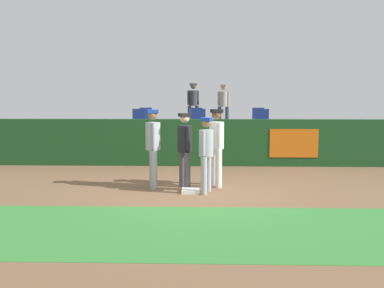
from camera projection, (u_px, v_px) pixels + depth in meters
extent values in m
plane|color=brown|center=(196.00, 194.00, 9.25)|extent=(60.00, 60.00, 0.00)
cube|color=#388438|center=(193.00, 230.00, 6.76)|extent=(18.00, 2.80, 0.01)
cube|color=white|center=(191.00, 191.00, 9.42)|extent=(0.40, 0.40, 0.08)
cylinder|color=white|center=(214.00, 166.00, 10.23)|extent=(0.16, 0.16, 0.92)
cylinder|color=white|center=(219.00, 169.00, 9.91)|extent=(0.16, 0.16, 0.92)
cylinder|color=white|center=(217.00, 135.00, 9.98)|extent=(0.45, 0.45, 0.65)
sphere|color=brown|center=(217.00, 114.00, 9.92)|extent=(0.24, 0.24, 0.24)
cube|color=black|center=(217.00, 111.00, 9.91)|extent=(0.32, 0.32, 0.08)
cylinder|color=white|center=(214.00, 134.00, 10.18)|extent=(0.09, 0.09, 0.61)
cylinder|color=white|center=(219.00, 135.00, 9.77)|extent=(0.09, 0.09, 0.61)
ellipsoid|color=brown|center=(218.00, 144.00, 10.24)|extent=(0.17, 0.23, 0.28)
cylinder|color=#9EA3AD|center=(208.00, 173.00, 9.48)|extent=(0.14, 0.14, 0.84)
cylinder|color=#9EA3AD|center=(204.00, 176.00, 9.20)|extent=(0.14, 0.14, 0.84)
cylinder|color=#9EA3AD|center=(206.00, 143.00, 9.26)|extent=(0.41, 0.41, 0.59)
sphere|color=#8C6647|center=(206.00, 122.00, 9.21)|extent=(0.22, 0.22, 0.22)
cube|color=#193899|center=(206.00, 119.00, 9.20)|extent=(0.29, 0.29, 0.08)
cylinder|color=#9EA3AD|center=(209.00, 141.00, 9.44)|extent=(0.09, 0.09, 0.55)
cylinder|color=#9EA3AD|center=(203.00, 143.00, 9.07)|extent=(0.09, 0.09, 0.55)
cylinder|color=#9EA3AD|center=(153.00, 167.00, 10.06)|extent=(0.16, 0.16, 0.92)
cylinder|color=#9EA3AD|center=(154.00, 170.00, 9.74)|extent=(0.16, 0.16, 0.92)
cylinder|color=#9EA3AD|center=(153.00, 136.00, 9.81)|extent=(0.42, 0.42, 0.65)
sphere|color=#8C6647|center=(153.00, 115.00, 9.75)|extent=(0.24, 0.24, 0.24)
cube|color=#193899|center=(153.00, 111.00, 9.75)|extent=(0.30, 0.30, 0.08)
cylinder|color=#9EA3AD|center=(152.00, 134.00, 10.02)|extent=(0.09, 0.09, 0.61)
cylinder|color=#9EA3AD|center=(154.00, 136.00, 9.60)|extent=(0.09, 0.09, 0.61)
cylinder|color=#4C4C51|center=(182.00, 169.00, 9.95)|extent=(0.15, 0.15, 0.88)
cylinder|color=#4C4C51|center=(187.00, 171.00, 9.66)|extent=(0.15, 0.15, 0.88)
cylinder|color=black|center=(185.00, 139.00, 9.72)|extent=(0.45, 0.45, 0.62)
sphere|color=beige|center=(185.00, 118.00, 9.67)|extent=(0.23, 0.23, 0.23)
cube|color=black|center=(185.00, 115.00, 9.66)|extent=(0.32, 0.32, 0.08)
cylinder|color=black|center=(182.00, 137.00, 9.91)|extent=(0.09, 0.09, 0.58)
cylinder|color=black|center=(188.00, 139.00, 9.53)|extent=(0.09, 0.09, 0.58)
cube|color=#19471E|center=(198.00, 143.00, 13.06)|extent=(18.00, 0.24, 1.48)
cube|color=orange|center=(294.00, 143.00, 12.85)|extent=(1.50, 0.02, 0.89)
cube|color=#59595E|center=(199.00, 143.00, 15.64)|extent=(18.00, 4.80, 0.92)
cylinder|color=#4C4C51|center=(196.00, 124.00, 16.17)|extent=(0.08, 0.08, 0.40)
cube|color=navy|center=(196.00, 119.00, 16.14)|extent=(0.46, 0.44, 0.08)
cube|color=navy|center=(196.00, 113.00, 16.31)|extent=(0.46, 0.06, 0.40)
cylinder|color=#4C4C51|center=(199.00, 127.00, 14.37)|extent=(0.08, 0.08, 0.40)
cube|color=navy|center=(199.00, 122.00, 14.35)|extent=(0.45, 0.44, 0.08)
cube|color=navy|center=(199.00, 115.00, 14.51)|extent=(0.45, 0.06, 0.40)
cylinder|color=#4C4C51|center=(259.00, 124.00, 16.10)|extent=(0.08, 0.08, 0.40)
cube|color=navy|center=(259.00, 119.00, 16.07)|extent=(0.46, 0.44, 0.08)
cube|color=navy|center=(258.00, 113.00, 16.24)|extent=(0.46, 0.06, 0.40)
cylinder|color=#4C4C51|center=(263.00, 128.00, 14.31)|extent=(0.08, 0.08, 0.40)
cube|color=navy|center=(263.00, 122.00, 14.29)|extent=(0.45, 0.44, 0.08)
cube|color=navy|center=(262.00, 115.00, 14.45)|extent=(0.45, 0.06, 0.40)
cylinder|color=#4C4C51|center=(145.00, 124.00, 16.22)|extent=(0.08, 0.08, 0.40)
cube|color=navy|center=(145.00, 119.00, 16.20)|extent=(0.48, 0.44, 0.08)
cube|color=navy|center=(146.00, 113.00, 16.36)|extent=(0.48, 0.06, 0.40)
cylinder|color=#4C4C51|center=(139.00, 127.00, 14.43)|extent=(0.08, 0.08, 0.40)
cube|color=navy|center=(138.00, 122.00, 14.41)|extent=(0.47, 0.44, 0.08)
cube|color=navy|center=(139.00, 114.00, 14.57)|extent=(0.47, 0.06, 0.40)
cylinder|color=#33384C|center=(197.00, 116.00, 17.34)|extent=(0.15, 0.15, 0.89)
cylinder|color=#33384C|center=(190.00, 117.00, 17.23)|extent=(0.15, 0.15, 0.89)
cylinder|color=#333338|center=(193.00, 98.00, 17.20)|extent=(0.45, 0.45, 0.63)
sphere|color=brown|center=(193.00, 86.00, 17.15)|extent=(0.23, 0.23, 0.23)
cube|color=#333338|center=(193.00, 84.00, 17.14)|extent=(0.32, 0.32, 0.08)
cylinder|color=#333338|center=(198.00, 98.00, 17.27)|extent=(0.09, 0.09, 0.59)
cylinder|color=#333338|center=(188.00, 98.00, 17.13)|extent=(0.09, 0.09, 0.59)
cylinder|color=#33384C|center=(227.00, 117.00, 17.07)|extent=(0.15, 0.15, 0.87)
cylinder|color=#33384C|center=(219.00, 117.00, 17.13)|extent=(0.15, 0.15, 0.87)
cylinder|color=#A5998C|center=(223.00, 99.00, 17.02)|extent=(0.39, 0.39, 0.61)
sphere|color=tan|center=(224.00, 87.00, 16.97)|extent=(0.23, 0.23, 0.23)
cube|color=#A5998C|center=(224.00, 86.00, 16.96)|extent=(0.27, 0.27, 0.08)
cylinder|color=#A5998C|center=(228.00, 99.00, 16.98)|extent=(0.09, 0.09, 0.57)
cylinder|color=#A5998C|center=(219.00, 99.00, 17.06)|extent=(0.09, 0.09, 0.57)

